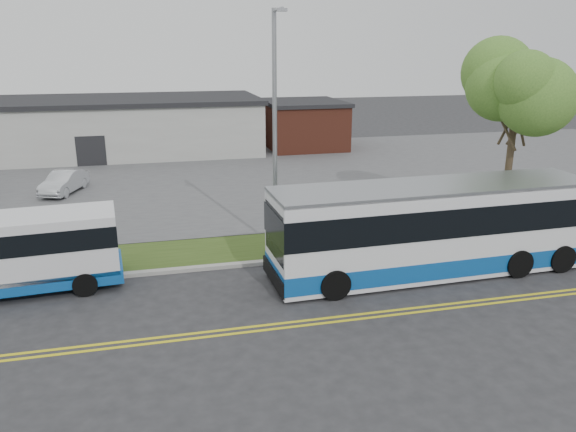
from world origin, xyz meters
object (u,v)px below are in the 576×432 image
object	(u,v)px
transit_bus	(433,228)
shuttle_bus	(30,251)
streetlight_near	(275,125)
tree_east	(517,94)
parked_car_a	(64,182)

from	to	relation	value
transit_bus	shuttle_bus	bearing A→B (deg)	171.25
streetlight_near	shuttle_bus	xyz separation A→B (m)	(-9.14, -2.07, -3.78)
tree_east	parked_car_a	distance (m)	24.39
tree_east	transit_bus	world-z (taller)	tree_east
tree_east	parked_car_a	bearing A→B (deg)	151.37
streetlight_near	shuttle_bus	distance (m)	10.10
streetlight_near	transit_bus	world-z (taller)	streetlight_near
streetlight_near	parked_car_a	world-z (taller)	streetlight_near
parked_car_a	tree_east	bearing A→B (deg)	-9.68
tree_east	parked_car_a	size ratio (longest dim) A/B	2.15
tree_east	shuttle_bus	distance (m)	20.82
tree_east	streetlight_near	bearing A→B (deg)	-178.58
shuttle_bus	transit_bus	size ratio (longest dim) A/B	0.59
tree_east	shuttle_bus	xyz separation A→B (m)	(-20.14, -2.35, -4.75)
shuttle_bus	parked_car_a	size ratio (longest dim) A/B	1.88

